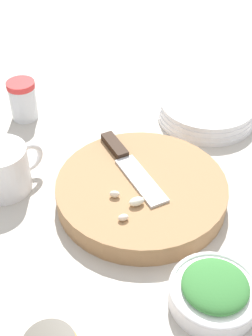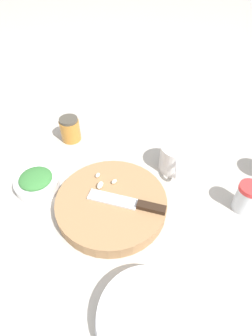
{
  "view_description": "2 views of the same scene",
  "coord_description": "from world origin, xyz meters",
  "px_view_note": "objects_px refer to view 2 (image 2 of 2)",
  "views": [
    {
      "loc": [
        -0.54,
        -0.07,
        0.56
      ],
      "look_at": [
        0.03,
        -0.05,
        0.07
      ],
      "focal_mm": 50.0,
      "sensor_mm": 36.0,
      "label": 1
    },
    {
      "loc": [
        0.36,
        -0.34,
        0.57
      ],
      "look_at": [
        0.02,
        -0.0,
        0.09
      ],
      "focal_mm": 28.0,
      "sensor_mm": 36.0,
      "label": 2
    }
  ],
  "objects_px": {
    "spice_jar": "(246,197)",
    "garlic_cloves": "(103,182)",
    "coffee_mug": "(176,158)",
    "herb_bowl": "(37,182)",
    "chef_knife": "(131,203)",
    "honey_jar": "(70,129)",
    "cutting_board": "(111,204)",
    "plate_stack": "(149,320)"
  },
  "relations": [
    {
      "from": "spice_jar",
      "to": "garlic_cloves",
      "type": "bearing_deg",
      "value": -142.29
    },
    {
      "from": "spice_jar",
      "to": "coffee_mug",
      "type": "relative_size",
      "value": 0.76
    },
    {
      "from": "garlic_cloves",
      "to": "herb_bowl",
      "type": "height_order",
      "value": "same"
    },
    {
      "from": "chef_knife",
      "to": "spice_jar",
      "type": "distance_m",
      "value": 0.3
    },
    {
      "from": "spice_jar",
      "to": "honey_jar",
      "type": "xyz_separation_m",
      "value": [
        -0.56,
        -0.15,
        -0.0
      ]
    },
    {
      "from": "herb_bowl",
      "to": "honey_jar",
      "type": "relative_size",
      "value": 1.5
    },
    {
      "from": "cutting_board",
      "to": "spice_jar",
      "type": "bearing_deg",
      "value": 45.9
    },
    {
      "from": "garlic_cloves",
      "to": "herb_bowl",
      "type": "bearing_deg",
      "value": -140.22
    },
    {
      "from": "cutting_board",
      "to": "plate_stack",
      "type": "xyz_separation_m",
      "value": [
        0.25,
        -0.13,
        0.0
      ]
    },
    {
      "from": "garlic_cloves",
      "to": "coffee_mug",
      "type": "height_order",
      "value": "coffee_mug"
    },
    {
      "from": "cutting_board",
      "to": "plate_stack",
      "type": "bearing_deg",
      "value": -27.93
    },
    {
      "from": "chef_knife",
      "to": "herb_bowl",
      "type": "bearing_deg",
      "value": 87.75
    },
    {
      "from": "chef_knife",
      "to": "coffee_mug",
      "type": "height_order",
      "value": "coffee_mug"
    },
    {
      "from": "cutting_board",
      "to": "honey_jar",
      "type": "xyz_separation_m",
      "value": [
        -0.32,
        0.1,
        0.02
      ]
    },
    {
      "from": "coffee_mug",
      "to": "plate_stack",
      "type": "relative_size",
      "value": 0.55
    },
    {
      "from": "cutting_board",
      "to": "honey_jar",
      "type": "distance_m",
      "value": 0.33
    },
    {
      "from": "cutting_board",
      "to": "herb_bowl",
      "type": "relative_size",
      "value": 2.31
    },
    {
      "from": "plate_stack",
      "to": "herb_bowl",
      "type": "bearing_deg",
      "value": 175.92
    },
    {
      "from": "garlic_cloves",
      "to": "spice_jar",
      "type": "bearing_deg",
      "value": 37.71
    },
    {
      "from": "coffee_mug",
      "to": "honey_jar",
      "type": "bearing_deg",
      "value": -157.7
    },
    {
      "from": "chef_knife",
      "to": "garlic_cloves",
      "type": "height_order",
      "value": "garlic_cloves"
    },
    {
      "from": "coffee_mug",
      "to": "honey_jar",
      "type": "xyz_separation_m",
      "value": [
        -0.34,
        -0.14,
        -0.0
      ]
    },
    {
      "from": "spice_jar",
      "to": "honey_jar",
      "type": "height_order",
      "value": "same"
    },
    {
      "from": "chef_knife",
      "to": "honey_jar",
      "type": "height_order",
      "value": "honey_jar"
    },
    {
      "from": "coffee_mug",
      "to": "spice_jar",
      "type": "bearing_deg",
      "value": 2.96
    },
    {
      "from": "cutting_board",
      "to": "herb_bowl",
      "type": "distance_m",
      "value": 0.22
    },
    {
      "from": "herb_bowl",
      "to": "plate_stack",
      "type": "distance_m",
      "value": 0.45
    },
    {
      "from": "plate_stack",
      "to": "cutting_board",
      "type": "bearing_deg",
      "value": 152.07
    },
    {
      "from": "cutting_board",
      "to": "chef_knife",
      "type": "relative_size",
      "value": 1.52
    },
    {
      "from": "coffee_mug",
      "to": "honey_jar",
      "type": "height_order",
      "value": "same"
    },
    {
      "from": "cutting_board",
      "to": "chef_knife",
      "type": "bearing_deg",
      "value": 27.85
    },
    {
      "from": "herb_bowl",
      "to": "garlic_cloves",
      "type": "bearing_deg",
      "value": 39.78
    },
    {
      "from": "herb_bowl",
      "to": "spice_jar",
      "type": "height_order",
      "value": "spice_jar"
    },
    {
      "from": "chef_knife",
      "to": "honey_jar",
      "type": "xyz_separation_m",
      "value": [
        -0.36,
        0.07,
        -0.0
      ]
    },
    {
      "from": "garlic_cloves",
      "to": "herb_bowl",
      "type": "xyz_separation_m",
      "value": [
        -0.14,
        -0.12,
        -0.02
      ]
    },
    {
      "from": "cutting_board",
      "to": "plate_stack",
      "type": "distance_m",
      "value": 0.28
    },
    {
      "from": "cutting_board",
      "to": "coffee_mug",
      "type": "distance_m",
      "value": 0.24
    },
    {
      "from": "chef_knife",
      "to": "herb_bowl",
      "type": "height_order",
      "value": "same"
    },
    {
      "from": "coffee_mug",
      "to": "herb_bowl",
      "type": "bearing_deg",
      "value": -123.3
    },
    {
      "from": "spice_jar",
      "to": "coffee_mug",
      "type": "distance_m",
      "value": 0.22
    },
    {
      "from": "herb_bowl",
      "to": "honey_jar",
      "type": "bearing_deg",
      "value": 119.92
    },
    {
      "from": "chef_knife",
      "to": "plate_stack",
      "type": "distance_m",
      "value": 0.26
    }
  ]
}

